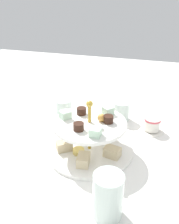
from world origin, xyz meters
name	(u,v)px	position (x,y,z in m)	size (l,w,h in m)	color
ground_plane	(89,151)	(0.00, 0.00, 0.00)	(2.40, 2.40, 0.00)	white
tiered_serving_stand	(89,138)	(0.00, 0.00, 0.05)	(0.27, 0.27, 0.18)	white
water_glass_tall_right	(108,196)	(0.22, 0.11, 0.06)	(0.07, 0.07, 0.11)	silver
water_glass_short_left	(121,111)	(-0.24, 0.06, 0.04)	(0.06, 0.06, 0.07)	silver
teacup_with_saucer	(152,125)	(-0.19, 0.18, 0.02)	(0.09, 0.09, 0.05)	white
water_glass_mid_back	(64,111)	(-0.16, -0.15, 0.04)	(0.06, 0.06, 0.09)	silver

